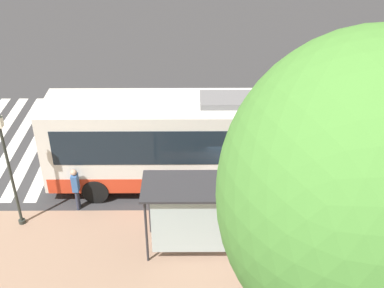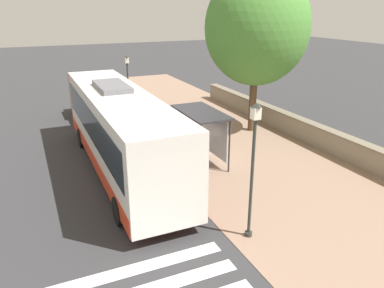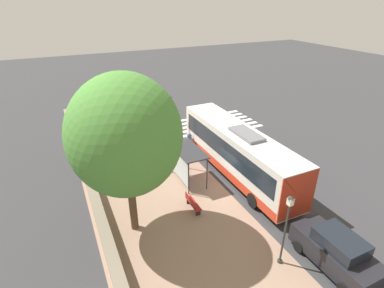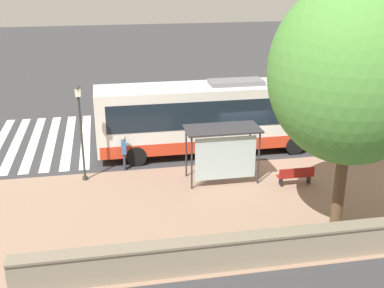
# 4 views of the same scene
# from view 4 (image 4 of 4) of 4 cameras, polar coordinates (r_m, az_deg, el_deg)

# --- Properties ---
(ground_plane) EXTENTS (120.00, 120.00, 0.00)m
(ground_plane) POSITION_cam_4_polar(r_m,az_deg,el_deg) (24.39, 6.35, -2.14)
(ground_plane) COLOR #353538
(ground_plane) RESTS_ON ground
(sidewalk_plaza) EXTENTS (9.00, 44.00, 0.02)m
(sidewalk_plaza) POSITION_cam_4_polar(r_m,az_deg,el_deg) (20.54, 9.98, -6.86)
(sidewalk_plaza) COLOR #937560
(sidewalk_plaza) RESTS_ON ground
(crosswalk_stripes) EXTENTS (9.00, 5.25, 0.01)m
(crosswalk_stripes) POSITION_cam_4_polar(r_m,az_deg,el_deg) (28.29, -17.28, 0.29)
(crosswalk_stripes) COLOR silver
(crosswalk_stripes) RESTS_ON ground
(stone_wall) EXTENTS (0.60, 20.00, 1.15)m
(stone_wall) POSITION_cam_4_polar(r_m,az_deg,el_deg) (17.04, 14.86, -11.23)
(stone_wall) COLOR gray
(stone_wall) RESTS_ON ground
(bus) EXTENTS (2.67, 12.49, 3.81)m
(bus) POSITION_cam_4_polar(r_m,az_deg,el_deg) (25.06, 3.09, 3.38)
(bus) COLOR silver
(bus) RESTS_ON ground
(bus_shelter) EXTENTS (1.68, 3.34, 2.54)m
(bus_shelter) POSITION_cam_4_polar(r_m,az_deg,el_deg) (21.37, 3.71, 0.68)
(bus_shelter) COLOR #2D2D33
(bus_shelter) RESTS_ON ground
(pedestrian) EXTENTS (0.34, 0.23, 1.74)m
(pedestrian) POSITION_cam_4_polar(r_m,az_deg,el_deg) (23.22, -8.08, -0.69)
(pedestrian) COLOR #2D3347
(pedestrian) RESTS_ON ground
(bench) EXTENTS (0.40, 1.65, 0.88)m
(bench) POSITION_cam_4_polar(r_m,az_deg,el_deg) (22.06, 12.18, -3.68)
(bench) COLOR maroon
(bench) RESTS_ON ground
(street_lamp_far) EXTENTS (0.28, 0.28, 4.47)m
(street_lamp_far) POSITION_cam_4_polar(r_m,az_deg,el_deg) (21.88, -13.06, 2.15)
(street_lamp_far) COLOR #2D332D
(street_lamp_far) RESTS_ON ground
(shade_tree) EXTENTS (5.77, 5.77, 9.11)m
(shade_tree) POSITION_cam_4_polar(r_m,az_deg,el_deg) (17.22, 18.55, 7.99)
(shade_tree) COLOR brown
(shade_tree) RESTS_ON ground
(parked_car_behind_bus) EXTENTS (2.02, 4.38, 1.97)m
(parked_car_behind_bus) POSITION_cam_4_polar(r_m,az_deg,el_deg) (28.75, 21.79, 2.06)
(parked_car_behind_bus) COLOR black
(parked_car_behind_bus) RESTS_ON ground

